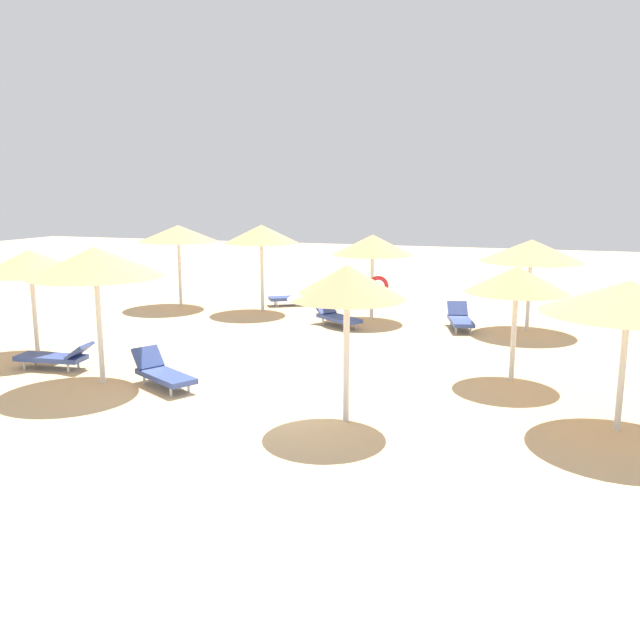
# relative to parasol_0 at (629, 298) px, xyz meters

# --- Properties ---
(ground_plane) EXTENTS (80.00, 80.00, 0.00)m
(ground_plane) POSITION_rel_parasol_0_xyz_m (-6.63, -0.58, -2.48)
(ground_plane) COLOR #D1B284
(parasol_0) EXTENTS (3.05, 3.05, 2.79)m
(parasol_0) POSITION_rel_parasol_0_xyz_m (0.00, 0.00, 0.00)
(parasol_0) COLOR silver
(parasol_0) RESTS_ON ground
(parasol_1) EXTENTS (2.69, 2.69, 3.14)m
(parasol_1) POSITION_rel_parasol_0_xyz_m (-11.15, 9.12, 0.32)
(parasol_1) COLOR silver
(parasol_1) RESTS_ON ground
(parasol_2) EXTENTS (3.15, 3.15, 2.86)m
(parasol_2) POSITION_rel_parasol_0_xyz_m (-1.86, 8.69, 0.04)
(parasol_2) COLOR silver
(parasol_2) RESTS_ON ground
(parasol_3) EXTENTS (2.98, 2.98, 3.13)m
(parasol_3) POSITION_rel_parasol_0_xyz_m (-10.90, -0.52, 0.30)
(parasol_3) COLOR silver
(parasol_3) RESTS_ON ground
(parasol_4) EXTENTS (2.70, 2.70, 2.82)m
(parasol_4) POSITION_rel_parasol_0_xyz_m (-14.26, 1.16, 0.01)
(parasol_4) COLOR silver
(parasol_4) RESTS_ON ground
(parasol_5) EXTENTS (2.71, 2.71, 2.90)m
(parasol_5) POSITION_rel_parasol_0_xyz_m (-6.96, 8.86, 0.05)
(parasol_5) COLOR silver
(parasol_5) RESTS_ON ground
(parasol_6) EXTENTS (2.21, 2.21, 3.01)m
(parasol_6) POSITION_rel_parasol_0_xyz_m (-4.88, -1.16, 0.20)
(parasol_6) COLOR silver
(parasol_6) RESTS_ON ground
(parasol_7) EXTENTS (2.96, 2.96, 3.07)m
(parasol_7) POSITION_rel_parasol_0_xyz_m (-14.55, 9.09, 0.28)
(parasol_7) COLOR silver
(parasol_7) RESTS_ON ground
(parasol_8) EXTENTS (2.31, 2.31, 2.67)m
(parasol_8) POSITION_rel_parasol_0_xyz_m (-2.03, 2.72, -0.12)
(parasol_8) COLOR silver
(parasol_8) RESTS_ON ground
(lounger_1) EXTENTS (1.92, 1.54, 0.77)m
(lounger_1) POSITION_rel_parasol_0_xyz_m (-10.49, 10.68, -2.16)
(lounger_1) COLOR #33478C
(lounger_1) RESTS_ON ground
(lounger_2) EXTENTS (1.11, 1.97, 0.77)m
(lounger_2) POSITION_rel_parasol_0_xyz_m (-3.90, 8.27, -2.16)
(lounger_2) COLOR #33478C
(lounger_2) RESTS_ON ground
(lounger_3) EXTENTS (1.93, 1.45, 0.79)m
(lounger_3) POSITION_rel_parasol_0_xyz_m (-9.43, -0.33, -2.16)
(lounger_3) COLOR #33478C
(lounger_3) RESTS_ON ground
(lounger_4) EXTENTS (1.96, 0.87, 0.69)m
(lounger_4) POSITION_rel_parasol_0_xyz_m (-12.76, 0.12, -2.17)
(lounger_4) COLOR #33478C
(lounger_4) RESTS_ON ground
(lounger_5) EXTENTS (1.91, 1.63, 0.70)m
(lounger_5) POSITION_rel_parasol_0_xyz_m (-7.76, 7.39, -2.16)
(lounger_5) COLOR #33478C
(lounger_5) RESTS_ON ground
(bench_0) EXTENTS (0.46, 1.52, 0.49)m
(bench_0) POSITION_rel_parasol_0_xyz_m (-0.20, 12.36, -2.13)
(bench_0) COLOR brown
(bench_0) RESTS_ON ground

